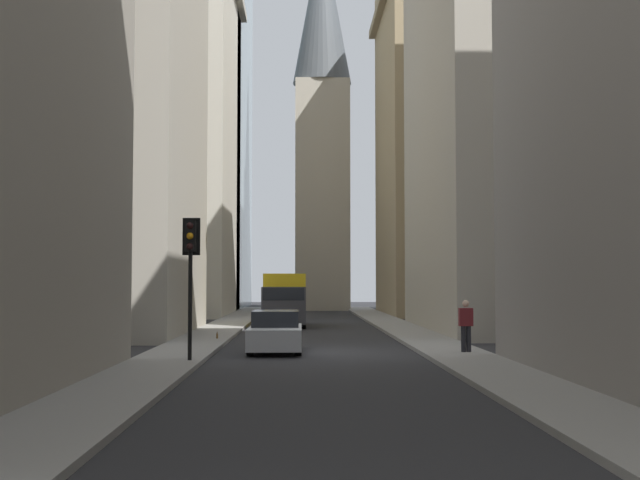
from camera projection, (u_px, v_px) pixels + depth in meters
ground_plane at (316, 352)px, 27.36m from camera, size 135.00×135.00×0.00m
sidewalk_right at (185, 350)px, 27.26m from camera, size 90.00×2.20×0.14m
sidewalk_left at (447, 350)px, 27.47m from camera, size 90.00×2.20×0.14m
building_left_midfar at (524, 86)px, 39.82m from camera, size 15.67×10.50×24.27m
building_left_far at (451, 140)px, 59.04m from camera, size 13.88×10.50×25.74m
building_right_far at (165, 126)px, 59.14m from camera, size 15.14×10.50×27.87m
church_spire at (322, 107)px, 69.24m from camera, size 5.06×5.06×33.51m
delivery_truck at (285, 299)px, 43.33m from camera, size 6.46×2.25×2.84m
sedan_silver at (276, 333)px, 27.43m from camera, size 4.30×1.78×1.42m
traffic_light_foreground at (190, 255)px, 23.33m from camera, size 0.43×0.52×4.15m
pedestrian at (466, 324)px, 25.93m from camera, size 0.26×0.44×1.68m
discarded_bottle at (217, 336)px, 32.00m from camera, size 0.07×0.07×0.27m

